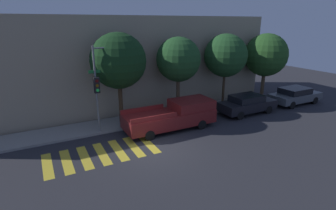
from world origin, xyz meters
TOP-DOWN VIEW (x-y plane):
  - ground_plane at (0.00, 0.00)m, footprint 60.00×60.00m
  - sidewalk at (0.00, 4.33)m, footprint 26.00×2.26m
  - building_row at (0.00, 8.86)m, footprint 26.00×6.00m
  - crosswalk at (-2.54, 0.80)m, footprint 5.61×2.60m
  - traffic_light_pole at (-1.50, 3.37)m, footprint 2.61×0.56m
  - pickup_truck at (2.42, 2.10)m, footprint 5.77×2.08m
  - sedan_near_corner at (8.52, 2.10)m, footprint 4.38×1.78m
  - sedan_middle at (13.75, 2.10)m, footprint 4.43×1.88m
  - tree_near_corner at (-0.31, 4.41)m, footprint 3.50×3.50m
  - tree_midblock at (3.99, 4.41)m, footprint 3.11×3.11m
  - tree_far_end at (8.13, 4.41)m, footprint 3.29×3.29m
  - tree_behind_truck at (12.43, 4.41)m, footprint 3.56×3.56m

SIDE VIEW (x-z plane):
  - ground_plane at x=0.00m, z-range 0.00..0.00m
  - crosswalk at x=-2.54m, z-range 0.00..0.00m
  - sidewalk at x=0.00m, z-range 0.00..0.14m
  - sedan_middle at x=13.75m, z-range 0.04..1.39m
  - sedan_near_corner at x=8.52m, z-range 0.04..1.44m
  - pickup_truck at x=2.42m, z-range 0.01..1.72m
  - building_row at x=0.00m, z-range 0.00..6.90m
  - traffic_light_pole at x=-1.50m, z-range 0.83..6.07m
  - tree_behind_truck at x=12.43m, z-range 1.01..6.60m
  - tree_midblock at x=3.99m, z-range 1.20..6.73m
  - tree_far_end at x=8.13m, z-range 1.18..6.84m
  - tree_near_corner at x=-0.31m, z-range 1.19..7.11m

